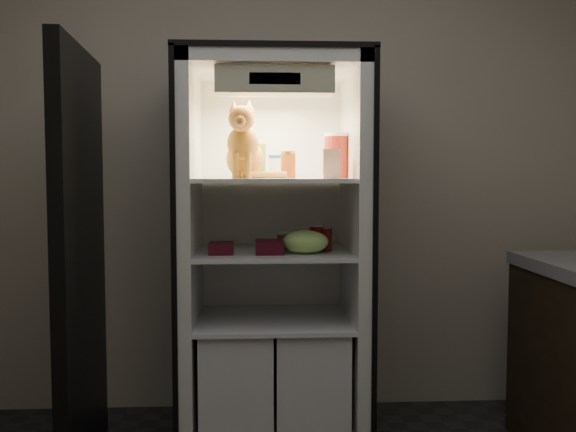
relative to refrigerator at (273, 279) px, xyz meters
name	(u,v)px	position (x,y,z in m)	size (l,w,h in m)	color
room_shell	(287,61)	(0.00, -1.38, 0.83)	(3.60, 3.60, 3.60)	white
refrigerator	(273,279)	(0.00, 0.00, 0.00)	(0.90, 0.72, 1.88)	white
fridge_door	(80,265)	(-0.85, -0.33, 0.12)	(0.12, 0.87, 1.85)	black
tabby_cat	(244,150)	(-0.14, -0.11, 0.63)	(0.30, 0.34, 0.36)	orange
parmesan_shaker	(259,161)	(-0.07, -0.01, 0.58)	(0.06, 0.06, 0.17)	#248424
mayo_tub	(276,166)	(0.02, 0.09, 0.56)	(0.08, 0.08, 0.11)	white
salsa_jar	(288,165)	(0.07, -0.04, 0.56)	(0.07, 0.07, 0.13)	maroon
pepper_jar	(337,155)	(0.32, 0.00, 0.61)	(0.13, 0.13, 0.22)	#AB3116
cream_carton	(331,164)	(0.26, -0.21, 0.56)	(0.08, 0.08, 0.13)	white
soda_can_a	(315,238)	(0.21, -0.01, 0.20)	(0.06, 0.06, 0.11)	black
soda_can_b	(318,238)	(0.21, -0.09, 0.21)	(0.07, 0.07, 0.12)	black
soda_can_c	(326,239)	(0.25, -0.09, 0.20)	(0.06, 0.06, 0.11)	black
condiment_jar	(283,241)	(0.05, -0.03, 0.19)	(0.06, 0.06, 0.08)	#523D17
grape_bag	(305,242)	(0.15, -0.18, 0.20)	(0.22, 0.16, 0.11)	#92C45B
berry_box_left	(221,248)	(-0.24, -0.19, 0.18)	(0.11, 0.11, 0.06)	#510D1D
berry_box_right	(269,247)	(-0.02, -0.19, 0.18)	(0.13, 0.13, 0.06)	#510D1D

